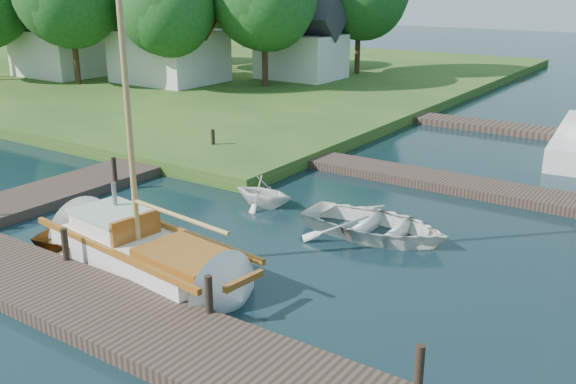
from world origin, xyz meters
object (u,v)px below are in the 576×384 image
Objects in this scene: sailboat at (148,256)px; mooring_post_1 at (65,244)px; mooring_post_2 at (209,294)px; mooring_post_4 at (114,169)px; house_b at (61,41)px; house_c at (301,46)px; house_a at (169,42)px; mooring_post_3 at (419,367)px; tender_c at (374,221)px; tender_b at (263,189)px; mooring_post_5 at (213,139)px; tree_2 at (167,6)px; dinghy at (105,237)px.

mooring_post_1 is at bearing -136.35° from sailboat.
mooring_post_2 and mooring_post_4 have the same top height.
mooring_post_2 is 0.14× the size of house_b.
sailboat is at bearing 158.45° from mooring_post_2.
mooring_post_4 is 0.15× the size of house_c.
house_a reaches higher than house_b.
mooring_post_2 is 0.15× the size of house_c.
house_b reaches higher than mooring_post_1.
mooring_post_1 is 1.00× the size of mooring_post_3.
house_a is at bearing 139.72° from sailboat.
mooring_post_1 is at bearing 139.79° from tender_c.
mooring_post_1 reaches higher than tender_b.
house_c is at bearing 126.53° from mooring_post_3.
mooring_post_5 is at bearing 142.43° from mooring_post_3.
house_c is (-15.50, 27.00, 1.88)m from mooring_post_2.
mooring_post_1 is 27.11m from house_a.
tree_2 is at bearing 49.44° from tender_b.
tree_2 is (-11.00, 9.05, 4.55)m from mooring_post_5.
mooring_post_3 is 0.40× the size of tender_b.
sailboat is at bearing -177.37° from tender_b.
house_b is at bearing 146.31° from mooring_post_4.
house_b reaches higher than mooring_post_3.
tree_2 is at bearing 140.55° from mooring_post_5.
tender_c is (-3.95, 6.16, -0.27)m from mooring_post_3.
tree_2 reaches higher than mooring_post_5.
house_c reaches higher than mooring_post_1.
house_a is at bearing -135.00° from house_c.
tender_c is at bearing -96.98° from tender_b.
mooring_post_1 is 31.47m from house_b.
mooring_post_4 is at bearing 96.43° from tender_c.
dinghy is (3.81, -3.66, -0.32)m from mooring_post_4.
mooring_post_2 is at bearing -44.33° from house_a.
mooring_post_3 is 10.24m from tender_b.
house_c is at bearing 107.65° from mooring_post_4.
tree_2 reaches higher than tender_c.
mooring_post_1 is 6.56m from tender_b.
mooring_post_5 is at bearing 90.00° from mooring_post_4.
house_a is 8.49m from house_c.
house_c reaches higher than tender_b.
house_c is (6.00, 6.00, -0.38)m from house_a.
mooring_post_2 is at bearing 174.04° from tender_c.
mooring_post_5 is at bearing -40.24° from house_a.
house_a reaches higher than mooring_post_4.
mooring_post_5 is (-13.00, 10.00, 0.00)m from mooring_post_3.
tree_2 is (-4.00, -7.95, 2.67)m from house_c.
house_c is at bearing 63.30° from tree_2.
mooring_post_2 is at bearing -127.23° from dinghy.
sailboat reaches higher than dinghy.
mooring_post_5 reaches higher than tender_b.
mooring_post_3 is at bearing 0.00° from mooring_post_2.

